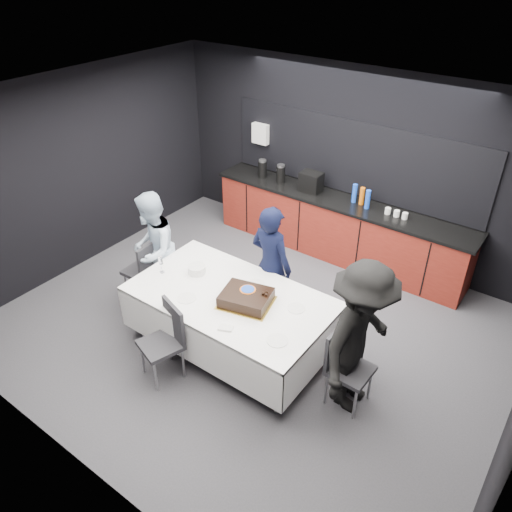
{
  "coord_description": "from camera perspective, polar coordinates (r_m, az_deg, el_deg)",
  "views": [
    {
      "loc": [
        2.9,
        -3.88,
        4.25
      ],
      "look_at": [
        0.0,
        0.1,
        1.05
      ],
      "focal_mm": 35.0,
      "sensor_mm": 36.0,
      "label": 1
    }
  ],
  "objects": [
    {
      "name": "ground",
      "position": [
        6.44,
        -0.53,
        -8.25
      ],
      "size": [
        6.0,
        6.0,
        0.0
      ],
      "primitive_type": "plane",
      "color": "#444348",
      "rests_on": "ground"
    },
    {
      "name": "room_shell",
      "position": [
        5.4,
        -0.63,
        6.74
      ],
      "size": [
        6.04,
        5.04,
        2.82
      ],
      "color": "white",
      "rests_on": "ground"
    },
    {
      "name": "kitchenette",
      "position": [
        7.71,
        9.22,
        3.81
      ],
      "size": [
        4.1,
        0.64,
        2.05
      ],
      "color": "maroon",
      "rests_on": "ground"
    },
    {
      "name": "party_table",
      "position": [
        5.79,
        -2.93,
        -5.58
      ],
      "size": [
        2.32,
        1.32,
        0.78
      ],
      "color": "#99999E",
      "rests_on": "ground"
    },
    {
      "name": "cake_assembly",
      "position": [
        5.54,
        -1.14,
        -4.82
      ],
      "size": [
        0.67,
        0.59,
        0.18
      ],
      "color": "gold",
      "rests_on": "party_table"
    },
    {
      "name": "plate_stack",
      "position": [
        6.07,
        -6.77,
        -1.53
      ],
      "size": [
        0.21,
        0.21,
        0.1
      ],
      "primitive_type": "cylinder",
      "color": "white",
      "rests_on": "party_table"
    },
    {
      "name": "loose_plate_near",
      "position": [
        5.7,
        -7.94,
        -4.79
      ],
      "size": [
        0.22,
        0.22,
        0.01
      ],
      "primitive_type": "cylinder",
      "color": "white",
      "rests_on": "party_table"
    },
    {
      "name": "loose_plate_right_a",
      "position": [
        5.52,
        4.63,
        -5.97
      ],
      "size": [
        0.2,
        0.2,
        0.01
      ],
      "primitive_type": "cylinder",
      "color": "white",
      "rests_on": "party_table"
    },
    {
      "name": "loose_plate_right_b",
      "position": [
        5.12,
        2.45,
        -9.61
      ],
      "size": [
        0.22,
        0.22,
        0.01
      ],
      "primitive_type": "cylinder",
      "color": "white",
      "rests_on": "party_table"
    },
    {
      "name": "loose_plate_far",
      "position": [
        5.86,
        -0.05,
        -3.26
      ],
      "size": [
        0.22,
        0.22,
        0.01
      ],
      "primitive_type": "cylinder",
      "color": "white",
      "rests_on": "party_table"
    },
    {
      "name": "fork_pile",
      "position": [
        5.25,
        -3.49,
        -8.21
      ],
      "size": [
        0.18,
        0.15,
        0.02
      ],
      "primitive_type": "cube",
      "rotation": [
        0.0,
        0.0,
        0.42
      ],
      "color": "white",
      "rests_on": "party_table"
    },
    {
      "name": "champagne_flute",
      "position": [
        6.09,
        -10.84,
        -0.59
      ],
      "size": [
        0.06,
        0.06,
        0.22
      ],
      "color": "white",
      "rests_on": "party_table"
    },
    {
      "name": "chair_left",
      "position": [
        6.75,
        -12.48,
        -1.27
      ],
      "size": [
        0.44,
        0.44,
        0.92
      ],
      "color": "#28282D",
      "rests_on": "ground"
    },
    {
      "name": "chair_right",
      "position": [
        5.34,
        10.07,
        -11.73
      ],
      "size": [
        0.43,
        0.43,
        0.92
      ],
      "color": "#28282D",
      "rests_on": "ground"
    },
    {
      "name": "chair_near",
      "position": [
        5.62,
        -10.21,
        -9.03
      ],
      "size": [
        0.53,
        0.53,
        0.92
      ],
      "color": "#28282D",
      "rests_on": "ground"
    },
    {
      "name": "person_center",
      "position": [
        6.15,
        1.73,
        -1.06
      ],
      "size": [
        0.61,
        0.43,
        1.61
      ],
      "primitive_type": "imported",
      "rotation": [
        0.0,
        0.0,
        3.07
      ],
      "color": "black",
      "rests_on": "ground"
    },
    {
      "name": "person_left",
      "position": [
        6.62,
        -11.69,
        0.73
      ],
      "size": [
        0.91,
        0.96,
        1.57
      ],
      "primitive_type": "imported",
      "rotation": [
        0.0,
        0.0,
        -1.02
      ],
      "color": "silver",
      "rests_on": "ground"
    },
    {
      "name": "person_right",
      "position": [
        5.09,
        11.77,
        -9.28
      ],
      "size": [
        0.67,
        1.15,
        1.76
      ],
      "primitive_type": "imported",
      "rotation": [
        0.0,
        0.0,
        1.55
      ],
      "color": "black",
      "rests_on": "ground"
    }
  ]
}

